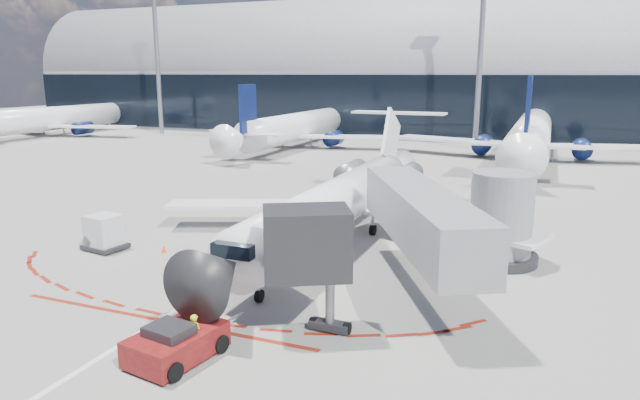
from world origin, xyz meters
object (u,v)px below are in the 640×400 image
at_px(pushback_tug, 176,343).
at_px(uld_container, 104,233).
at_px(regional_jet, 342,199).
at_px(ramp_worker, 195,335).

bearing_deg(pushback_tug, uld_container, 150.83).
bearing_deg(pushback_tug, regional_jet, 98.34).
height_order(regional_jet, ramp_worker, regional_jet).
bearing_deg(regional_jet, ramp_worker, -89.41).
distance_m(pushback_tug, uld_container, 14.53).
distance_m(regional_jet, ramp_worker, 15.81).
xyz_separation_m(pushback_tug, ramp_worker, (0.45, 0.49, 0.17)).
relative_size(ramp_worker, uld_container, 0.66).
distance_m(regional_jet, uld_container, 13.76).
height_order(ramp_worker, uld_container, uld_container).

